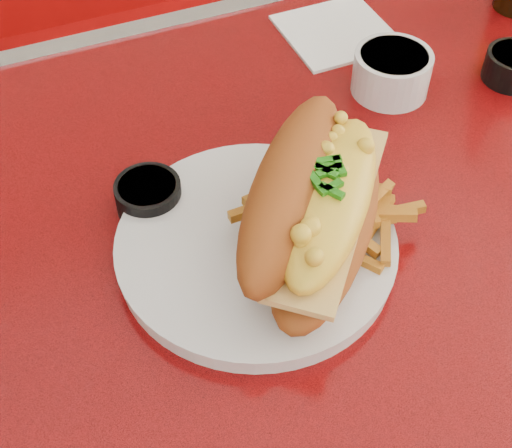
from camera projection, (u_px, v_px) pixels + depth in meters
name	position (u px, v px, depth m)	size (l,w,h in m)	color
diner_table	(405.00, 303.00, 0.80)	(1.23, 0.83, 0.77)	red
booth_bench_far	(186.00, 106.00, 1.54)	(1.20, 0.51, 0.90)	#9C0B0A
dinner_plate	(256.00, 246.00, 0.64)	(0.33, 0.33, 0.02)	silver
mac_hoagie	(315.00, 204.00, 0.60)	(0.24, 0.25, 0.11)	#964818
fries_pile	(324.00, 217.00, 0.63)	(0.12, 0.11, 0.03)	orange
fork	(314.00, 221.00, 0.65)	(0.03, 0.14, 0.00)	silver
gravy_ramekin	(392.00, 71.00, 0.78)	(0.11, 0.11, 0.05)	silver
sauce_cup_left	(149.00, 195.00, 0.67)	(0.07, 0.07, 0.03)	black
paper_napkin	(337.00, 32.00, 0.87)	(0.13, 0.13, 0.00)	white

